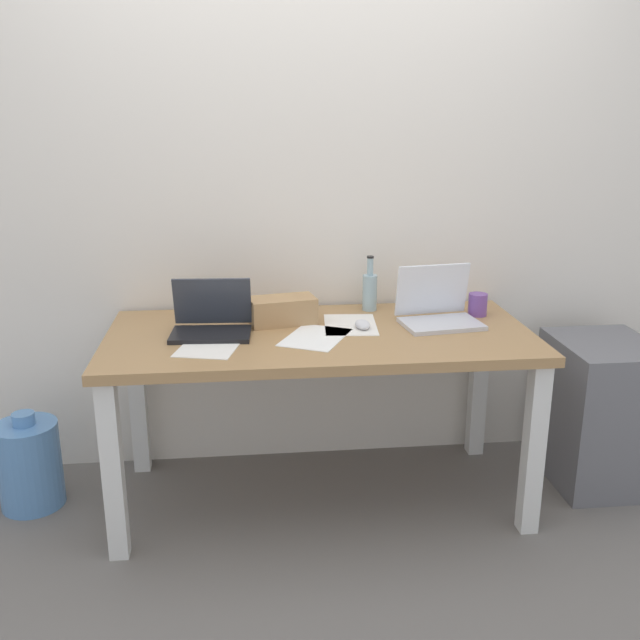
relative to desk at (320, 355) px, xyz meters
name	(u,v)px	position (x,y,z in m)	size (l,w,h in m)	color
ground_plane	(320,496)	(0.00, 0.00, -0.64)	(8.00, 8.00, 0.00)	slate
back_wall	(309,177)	(0.00, 0.45, 0.66)	(5.20, 0.08, 2.60)	silver
desk	(320,355)	(0.00, 0.00, 0.00)	(1.68, 0.78, 0.74)	#A37A4C
laptop_left	(211,322)	(-0.43, 0.02, 0.14)	(0.32, 0.24, 0.21)	black
laptop_right	(438,311)	(0.50, 0.07, 0.15)	(0.34, 0.28, 0.24)	silver
beer_bottle	(370,290)	(0.25, 0.29, 0.19)	(0.06, 0.06, 0.24)	#99B7C1
computer_mouse	(363,325)	(0.18, 0.03, 0.11)	(0.06, 0.10, 0.03)	silver
cardboard_box	(282,310)	(-0.14, 0.14, 0.15)	(0.27, 0.14, 0.11)	tan
coffee_mug	(478,305)	(0.69, 0.16, 0.14)	(0.08, 0.08, 0.10)	#724799
paper_sheet_front_left	(211,345)	(-0.43, -0.12, 0.10)	(0.21, 0.30, 0.00)	white
paper_sheet_near_back	(350,325)	(0.13, 0.08, 0.10)	(0.21, 0.30, 0.00)	white
paper_sheet_center	(315,337)	(-0.03, -0.07, 0.10)	(0.21, 0.30, 0.00)	white
water_cooler_jug	(29,464)	(-1.20, 0.07, -0.46)	(0.26, 0.26, 0.41)	#598CC6
filing_cabinet	(599,412)	(1.23, 0.03, -0.32)	(0.40, 0.48, 0.64)	slate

